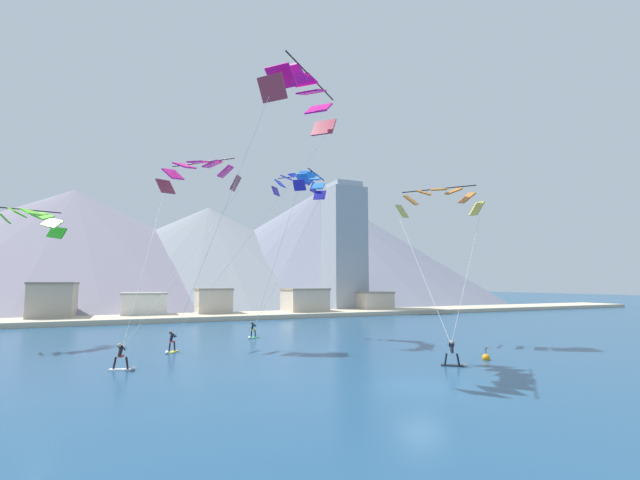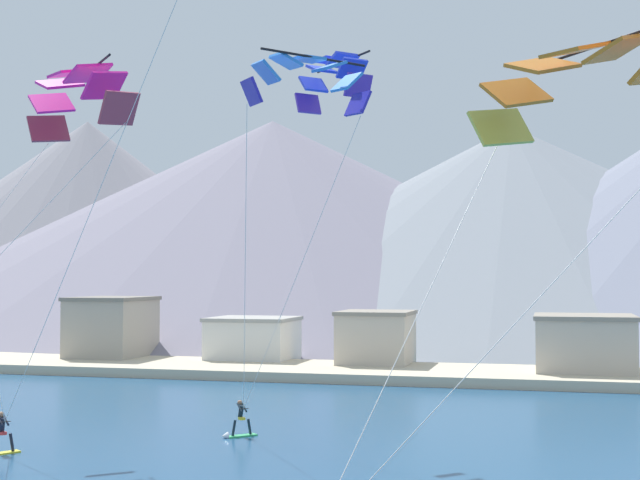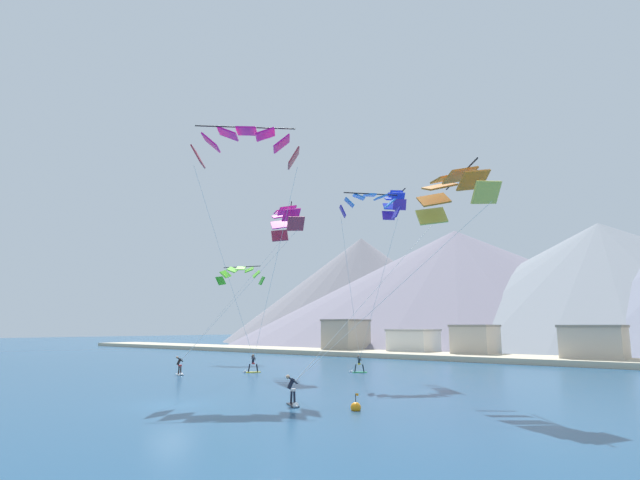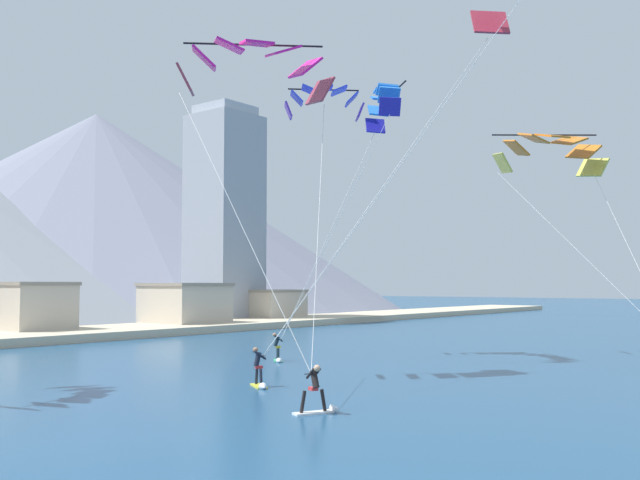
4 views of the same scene
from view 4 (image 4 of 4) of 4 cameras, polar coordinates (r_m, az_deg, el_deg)
name	(u,v)px [view 4 (image 4 of 4)]	position (r m, az deg, el deg)	size (l,w,h in m)	color
kitesurfer_near_lead	(259,374)	(31.77, -4.87, -10.67)	(1.27, 1.68, 1.82)	yellow
kitesurfer_near_trail	(278,353)	(42.08, -3.40, -9.01)	(1.49, 1.53, 1.73)	#33B266
kitesurfer_far_left	(319,397)	(25.44, -0.09, -12.46)	(1.75, 1.07, 1.80)	white
parafoil_kite_near_trail	(383,104)	(44.16, 5.07, 10.76)	(6.65, 6.82, 15.03)	#2420A9
parafoil_kite_mid_center	(551,149)	(50.12, 17.96, 6.91)	(10.02, 11.99, 13.31)	#CAC449
parafoil_kite_far_left	(256,63)	(36.34, -5.15, 13.91)	(9.13, 11.13, 15.24)	#983448
parafoil_kite_distant_low_drift	(324,98)	(46.97, 0.34, 11.29)	(4.40, 4.57, 2.15)	#4F2DB0
shoreline_strip	(77,334)	(63.58, -18.90, -7.12)	(180.00, 10.00, 0.70)	beige
shore_building_harbour_front	(32,310)	(65.41, -22.08, -5.18)	(5.55, 6.17, 4.71)	beige
shore_building_quay_west	(185,306)	(72.90, -10.76, -5.21)	(6.96, 7.22, 4.65)	beige
shore_building_old_town	(276,306)	(83.71, -3.57, -5.31)	(6.71, 4.61, 3.88)	beige
highrise_tower	(224,216)	(84.55, -7.65, 1.95)	(7.00, 7.00, 25.60)	#999EA8
mountain_peak_central_summit	(94,211)	(136.01, -17.61, 2.23)	(111.72, 111.72, 35.71)	slate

